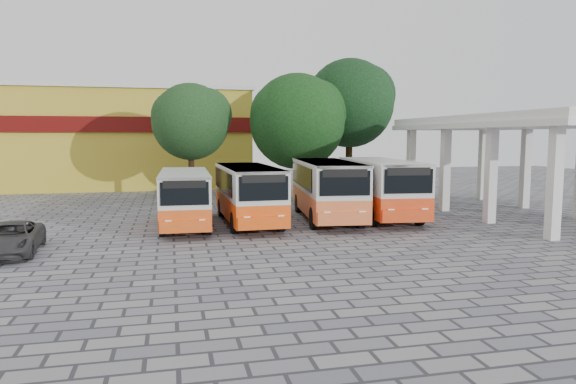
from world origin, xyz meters
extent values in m
plane|color=#5C5C66|center=(0.00, 0.00, 0.00)|extent=(90.00, 90.00, 0.00)
cube|color=silver|center=(7.85, -2.50, 2.50)|extent=(0.45, 0.45, 5.00)
cube|color=silver|center=(7.85, 10.50, 2.50)|extent=(0.45, 0.45, 5.00)
cube|color=silver|center=(13.15, 10.50, 2.50)|extent=(0.45, 0.45, 5.00)
cube|color=silver|center=(10.50, 4.00, 5.20)|extent=(6.60, 15.60, 0.40)
cube|color=silver|center=(10.50, 4.00, 4.85)|extent=(6.80, 15.80, 0.30)
cube|color=gold|center=(-11.00, 26.00, 4.00)|extent=(20.00, 10.00, 8.00)
cube|color=#590C0A|center=(-11.00, 20.90, 5.20)|extent=(20.00, 0.20, 1.20)
cube|color=silver|center=(-11.00, 26.00, 8.15)|extent=(20.40, 10.40, 0.30)
cube|color=#E64E12|center=(-6.94, 4.17, 0.82)|extent=(2.34, 7.28, 0.95)
cube|color=silver|center=(-6.94, 4.17, 1.96)|extent=(2.34, 7.28, 1.33)
cube|color=silver|center=(-6.94, 4.17, 2.57)|extent=(2.39, 7.28, 0.11)
cube|color=black|center=(-8.05, 4.17, 1.97)|extent=(0.19, 5.97, 0.95)
cube|color=black|center=(-5.84, 4.17, 1.97)|extent=(0.19, 5.97, 0.95)
cube|color=black|center=(-6.94, 0.53, 1.97)|extent=(1.94, 0.10, 0.95)
cube|color=black|center=(-6.94, 0.53, 2.35)|extent=(1.72, 0.10, 0.31)
cylinder|color=black|center=(-7.92, 1.81, 0.45)|extent=(0.25, 0.90, 0.90)
cylinder|color=black|center=(-5.96, 1.81, 0.45)|extent=(0.25, 0.90, 0.90)
cylinder|color=black|center=(-7.92, 6.52, 0.45)|extent=(0.25, 0.90, 0.90)
cylinder|color=black|center=(-5.96, 6.52, 0.45)|extent=(0.25, 0.90, 0.90)
cube|color=#EE4A0A|center=(-3.87, 4.31, 0.88)|extent=(2.49, 7.84, 1.02)
cube|color=silver|center=(-3.87, 4.31, 2.11)|extent=(2.49, 7.84, 1.43)
cube|color=silver|center=(-3.87, 4.31, 2.77)|extent=(2.54, 7.84, 0.12)
cube|color=black|center=(-5.06, 4.31, 2.12)|extent=(0.18, 6.43, 1.02)
cube|color=black|center=(-2.68, 4.31, 2.12)|extent=(0.18, 6.43, 1.02)
cube|color=black|center=(-3.87, 0.40, 2.12)|extent=(2.09, 0.09, 1.02)
cube|color=black|center=(-3.87, 0.40, 2.53)|extent=(1.85, 0.10, 0.33)
cylinder|color=black|center=(-4.92, 1.78, 0.49)|extent=(0.27, 0.97, 0.97)
cylinder|color=black|center=(-2.82, 1.78, 0.49)|extent=(0.27, 0.97, 0.97)
cylinder|color=black|center=(-4.92, 6.84, 0.49)|extent=(0.27, 0.97, 0.97)
cylinder|color=black|center=(-2.82, 6.84, 0.49)|extent=(0.27, 0.97, 0.97)
cube|color=orange|center=(0.26, 4.61, 0.94)|extent=(3.41, 8.54, 1.09)
cube|color=silver|center=(0.26, 4.61, 2.25)|extent=(3.41, 8.54, 1.53)
cube|color=silver|center=(0.26, 4.61, 2.95)|extent=(3.46, 8.54, 0.12)
cube|color=black|center=(-1.01, 4.61, 2.26)|extent=(0.82, 6.82, 1.09)
cube|color=black|center=(1.53, 4.61, 2.26)|extent=(0.82, 6.82, 1.09)
cube|color=black|center=(0.26, 0.44, 2.26)|extent=(2.22, 0.30, 1.09)
cube|color=black|center=(0.26, 0.44, 2.70)|extent=(1.97, 0.28, 0.35)
cylinder|color=black|center=(-0.86, 1.91, 0.52)|extent=(0.29, 1.04, 1.04)
cylinder|color=black|center=(1.38, 1.91, 0.52)|extent=(0.29, 1.04, 1.04)
cylinder|color=black|center=(-0.86, 7.31, 0.52)|extent=(0.29, 1.04, 1.04)
cylinder|color=black|center=(1.38, 7.31, 0.52)|extent=(0.29, 1.04, 1.04)
cube|color=red|center=(3.24, 4.74, 0.95)|extent=(3.33, 8.59, 1.10)
cube|color=silver|center=(3.24, 4.74, 2.27)|extent=(3.33, 8.59, 1.54)
cube|color=silver|center=(3.24, 4.74, 2.98)|extent=(3.38, 8.59, 0.13)
cube|color=black|center=(1.96, 4.74, 2.28)|extent=(0.73, 6.89, 1.10)
cube|color=black|center=(4.52, 4.74, 2.28)|extent=(0.73, 6.89, 1.10)
cube|color=black|center=(3.24, 0.53, 2.28)|extent=(2.25, 0.27, 1.10)
cube|color=black|center=(3.24, 0.53, 2.72)|extent=(1.99, 0.26, 0.36)
cylinder|color=black|center=(2.11, 2.02, 0.52)|extent=(0.29, 1.05, 1.05)
cylinder|color=black|center=(4.37, 2.02, 0.52)|extent=(0.29, 1.05, 1.05)
cylinder|color=black|center=(2.11, 7.47, 0.52)|extent=(0.29, 1.05, 1.05)
cylinder|color=black|center=(4.37, 7.47, 0.52)|extent=(0.29, 1.05, 1.05)
cylinder|color=#341E10|center=(-6.18, 14.78, 1.87)|extent=(0.41, 0.41, 3.74)
sphere|color=black|center=(-6.18, 14.78, 5.27)|extent=(5.15, 5.15, 5.15)
sphere|color=black|center=(-5.15, 15.08, 5.78)|extent=(3.61, 3.61, 3.61)
sphere|color=black|center=(-7.09, 14.58, 5.66)|extent=(3.35, 3.35, 3.35)
cylinder|color=#452714|center=(0.87, 13.44, 1.98)|extent=(0.47, 0.47, 3.96)
sphere|color=black|center=(0.87, 13.44, 5.29)|extent=(6.46, 6.46, 6.46)
sphere|color=black|center=(2.16, 13.74, 5.94)|extent=(4.52, 4.52, 4.52)
sphere|color=black|center=(-0.26, 13.24, 5.78)|extent=(4.20, 4.20, 4.20)
cylinder|color=#30210C|center=(5.26, 15.31, 2.37)|extent=(0.50, 0.50, 4.74)
sphere|color=black|center=(5.26, 15.31, 6.69)|extent=(6.44, 6.44, 6.44)
sphere|color=black|center=(6.55, 15.61, 7.33)|extent=(4.51, 4.51, 4.51)
sphere|color=black|center=(4.14, 15.11, 7.17)|extent=(4.18, 4.18, 4.18)
imported|color=#323233|center=(-13.34, -0.28, 0.57)|extent=(2.20, 4.25, 1.15)
camera|label=1|loc=(-7.55, -20.53, 4.27)|focal=32.00mm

